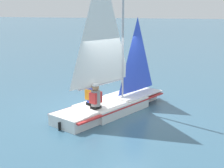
{
  "coord_description": "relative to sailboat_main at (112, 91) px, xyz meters",
  "views": [
    {
      "loc": [
        9.54,
        3.83,
        3.39
      ],
      "look_at": [
        0.0,
        0.0,
        0.97
      ],
      "focal_mm": 50.0,
      "sensor_mm": 36.0,
      "label": 1
    }
  ],
  "objects": [
    {
      "name": "sailor_helm",
      "position": [
        0.63,
        -0.47,
        -0.08
      ],
      "size": [
        0.4,
        0.38,
        1.16
      ],
      "rotation": [
        0.0,
        0.0,
        2.82
      ],
      "color": "black",
      "rests_on": "ground_plane"
    },
    {
      "name": "sailor_crew",
      "position": [
        0.96,
        -0.16,
        -0.08
      ],
      "size": [
        0.4,
        0.38,
        1.16
      ],
      "rotation": [
        0.0,
        0.0,
        2.82
      ],
      "color": "black",
      "rests_on": "ground_plane"
    },
    {
      "name": "sailboat_main",
      "position": [
        0.0,
        0.0,
        0.0
      ],
      "size": [
        4.71,
        2.71,
        5.05
      ],
      "rotation": [
        0.0,
        0.0,
        2.82
      ],
      "color": "white",
      "rests_on": "ground_plane"
    },
    {
      "name": "ground_plane",
      "position": [
        -0.01,
        0.0,
        -0.71
      ],
      "size": [
        260.0,
        260.0,
        0.0
      ],
      "primitive_type": "plane",
      "color": "#38607A"
    }
  ]
}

